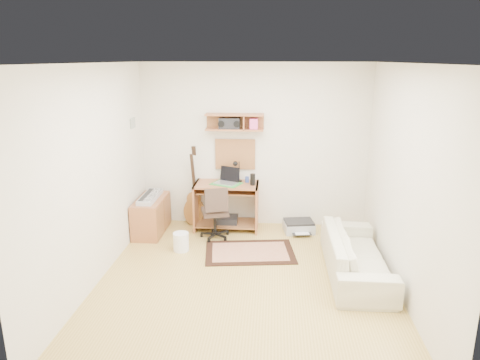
# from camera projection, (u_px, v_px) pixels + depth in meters

# --- Properties ---
(floor) EXTENTS (3.60, 4.00, 0.01)m
(floor) POSITION_uv_depth(u_px,v_px,m) (245.00, 281.00, 5.42)
(floor) COLOR tan
(floor) RESTS_ON ground
(ceiling) EXTENTS (3.60, 4.00, 0.01)m
(ceiling) POSITION_uv_depth(u_px,v_px,m) (246.00, 63.00, 4.73)
(ceiling) COLOR white
(ceiling) RESTS_ON ground
(back_wall) EXTENTS (3.60, 0.01, 2.60)m
(back_wall) POSITION_uv_depth(u_px,v_px,m) (254.00, 146.00, 7.00)
(back_wall) COLOR beige
(back_wall) RESTS_ON ground
(left_wall) EXTENTS (0.01, 4.00, 2.60)m
(left_wall) POSITION_uv_depth(u_px,v_px,m) (94.00, 176.00, 5.21)
(left_wall) COLOR beige
(left_wall) RESTS_ON ground
(right_wall) EXTENTS (0.01, 4.00, 2.60)m
(right_wall) POSITION_uv_depth(u_px,v_px,m) (406.00, 183.00, 4.94)
(right_wall) COLOR beige
(right_wall) RESTS_ON ground
(wall_shelf) EXTENTS (0.90, 0.25, 0.26)m
(wall_shelf) POSITION_uv_depth(u_px,v_px,m) (235.00, 122.00, 6.79)
(wall_shelf) COLOR #A36039
(wall_shelf) RESTS_ON back_wall
(cork_board) EXTENTS (0.64, 0.03, 0.49)m
(cork_board) POSITION_uv_depth(u_px,v_px,m) (235.00, 154.00, 7.04)
(cork_board) COLOR tan
(cork_board) RESTS_ON back_wall
(wall_photo) EXTENTS (0.02, 0.20, 0.15)m
(wall_photo) POSITION_uv_depth(u_px,v_px,m) (133.00, 123.00, 6.54)
(wall_photo) COLOR #4C8CBF
(wall_photo) RESTS_ON left_wall
(desk) EXTENTS (1.00, 0.55, 0.75)m
(desk) POSITION_uv_depth(u_px,v_px,m) (227.00, 206.00, 7.01)
(desk) COLOR #A36039
(desk) RESTS_ON floor
(laptop) EXTENTS (0.44, 0.44, 0.25)m
(laptop) POSITION_uv_depth(u_px,v_px,m) (226.00, 176.00, 6.86)
(laptop) COLOR silver
(laptop) RESTS_ON desk
(speaker) EXTENTS (0.08, 0.08, 0.18)m
(speaker) POSITION_uv_depth(u_px,v_px,m) (253.00, 179.00, 6.81)
(speaker) COLOR black
(speaker) RESTS_ON desk
(desk_lamp) EXTENTS (0.11, 0.11, 0.34)m
(desk_lamp) POSITION_uv_depth(u_px,v_px,m) (239.00, 171.00, 6.99)
(desk_lamp) COLOR black
(desk_lamp) RESTS_ON desk
(pencil_cup) EXTENTS (0.06, 0.06, 0.09)m
(pencil_cup) POSITION_uv_depth(u_px,v_px,m) (247.00, 179.00, 6.97)
(pencil_cup) COLOR #314894
(pencil_cup) RESTS_ON desk
(boombox) EXTENTS (0.32, 0.15, 0.17)m
(boombox) POSITION_uv_depth(u_px,v_px,m) (229.00, 123.00, 6.80)
(boombox) COLOR black
(boombox) RESTS_ON wall_shelf
(rug) EXTENTS (1.34, 0.98, 0.02)m
(rug) POSITION_uv_depth(u_px,v_px,m) (250.00, 252.00, 6.22)
(rug) COLOR #D1B38C
(rug) RESTS_ON floor
(task_chair) EXTENTS (0.53, 0.53, 0.84)m
(task_chair) POSITION_uv_depth(u_px,v_px,m) (215.00, 212.00, 6.63)
(task_chair) COLOR #33261E
(task_chair) RESTS_ON floor
(cabinet) EXTENTS (0.40, 0.90, 0.55)m
(cabinet) POSITION_uv_depth(u_px,v_px,m) (151.00, 215.00, 6.88)
(cabinet) COLOR #A36039
(cabinet) RESTS_ON floor
(music_keyboard) EXTENTS (0.23, 0.73, 0.06)m
(music_keyboard) POSITION_uv_depth(u_px,v_px,m) (150.00, 197.00, 6.80)
(music_keyboard) COLOR #B2B5BA
(music_keyboard) RESTS_ON cabinet
(guitar) EXTENTS (0.38, 0.28, 1.30)m
(guitar) POSITION_uv_depth(u_px,v_px,m) (193.00, 187.00, 7.11)
(guitar) COLOR #A06931
(guitar) RESTS_ON floor
(waste_basket) EXTENTS (0.25, 0.25, 0.27)m
(waste_basket) POSITION_uv_depth(u_px,v_px,m) (181.00, 242.00, 6.25)
(waste_basket) COLOR white
(waste_basket) RESTS_ON floor
(printer) EXTENTS (0.51, 0.43, 0.17)m
(printer) POSITION_uv_depth(u_px,v_px,m) (299.00, 227.00, 6.95)
(printer) COLOR #A5A8AA
(printer) RESTS_ON floor
(sofa) EXTENTS (0.53, 1.80, 0.70)m
(sofa) POSITION_uv_depth(u_px,v_px,m) (357.00, 248.00, 5.52)
(sofa) COLOR beige
(sofa) RESTS_ON floor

